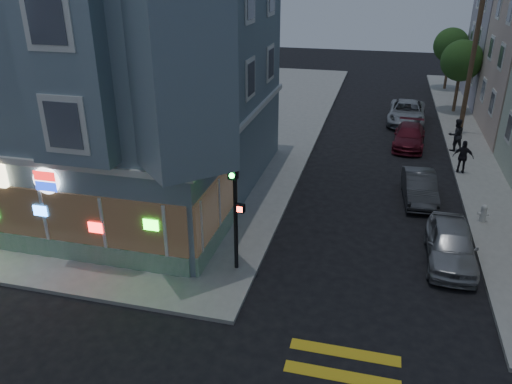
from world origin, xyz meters
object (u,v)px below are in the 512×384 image
at_px(pedestrian_a, 456,135).
at_px(traffic_signal, 235,192).
at_px(parked_car_c, 409,136).
at_px(street_tree_near, 462,61).
at_px(fire_hydrant, 484,213).
at_px(parked_car_d, 407,112).
at_px(pedestrian_b, 463,157).
at_px(parked_car_b, 419,187).
at_px(parked_car_a, 451,244).
at_px(street_tree_far, 451,45).
at_px(utility_pole, 472,63).

distance_m(pedestrian_a, traffic_signal, 18.23).
bearing_deg(pedestrian_a, parked_car_c, -34.48).
bearing_deg(street_tree_near, fire_hydrant, -91.90).
distance_m(street_tree_near, traffic_signal, 27.03).
bearing_deg(parked_car_d, pedestrian_b, -71.28).
bearing_deg(street_tree_near, parked_car_d, -134.92).
bearing_deg(fire_hydrant, street_tree_near, 88.10).
bearing_deg(parked_car_b, pedestrian_b, 55.20).
relative_size(pedestrian_a, parked_car_c, 0.43).
bearing_deg(parked_car_b, parked_car_a, -83.90).
relative_size(street_tree_far, traffic_signal, 1.15).
bearing_deg(parked_car_a, parked_car_c, 96.15).
distance_m(parked_car_a, parked_car_b, 5.51).
height_order(parked_car_a, parked_car_c, parked_car_a).
height_order(pedestrian_b, parked_car_c, pedestrian_b).
distance_m(street_tree_far, parked_car_a, 30.62).
distance_m(utility_pole, traffic_signal, 21.52).
xyz_separation_m(street_tree_far, pedestrian_b, (-0.90, -21.11, -2.89)).
bearing_deg(parked_car_c, pedestrian_a, -6.86).
xyz_separation_m(parked_car_b, traffic_signal, (-6.73, -8.19, 2.61)).
xyz_separation_m(utility_pole, parked_car_a, (-2.11, -16.37, -4.05)).
bearing_deg(parked_car_a, street_tree_far, 86.64).
distance_m(traffic_signal, fire_hydrant, 11.57).
xyz_separation_m(street_tree_near, pedestrian_b, (-0.90, -13.11, -2.89)).
distance_m(parked_car_d, traffic_signal, 22.59).
bearing_deg(pedestrian_b, pedestrian_a, -82.96).
height_order(utility_pole, street_tree_near, utility_pole).
bearing_deg(utility_pole, parked_car_b, -105.49).
height_order(street_tree_near, street_tree_far, same).
bearing_deg(parked_car_d, parked_car_a, -83.16).
distance_m(pedestrian_b, parked_car_a, 9.37).
height_order(parked_car_d, fire_hydrant, parked_car_d).
bearing_deg(street_tree_far, traffic_signal, -106.75).
bearing_deg(pedestrian_a, parked_car_a, 60.23).
height_order(street_tree_near, fire_hydrant, street_tree_near).
xyz_separation_m(pedestrian_b, parked_car_a, (-1.41, -9.26, -0.30)).
relative_size(parked_car_b, traffic_signal, 0.88).
height_order(pedestrian_b, parked_car_a, pedestrian_b).
bearing_deg(parked_car_a, pedestrian_a, 84.75).
distance_m(parked_car_a, traffic_signal, 8.51).
xyz_separation_m(parked_car_b, parked_car_d, (-0.35, 13.34, 0.09)).
xyz_separation_m(street_tree_far, parked_car_d, (-3.58, -11.59, -3.18)).
xyz_separation_m(utility_pole, street_tree_near, (0.20, 6.00, -0.86)).
height_order(pedestrian_a, pedestrian_b, pedestrian_a).
bearing_deg(pedestrian_b, street_tree_far, -85.40).
height_order(parked_car_a, traffic_signal, traffic_signal).
bearing_deg(street_tree_near, utility_pole, -91.91).
distance_m(utility_pole, street_tree_far, 14.03).
height_order(street_tree_near, parked_car_a, street_tree_near).
bearing_deg(fire_hydrant, parked_car_a, -115.64).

